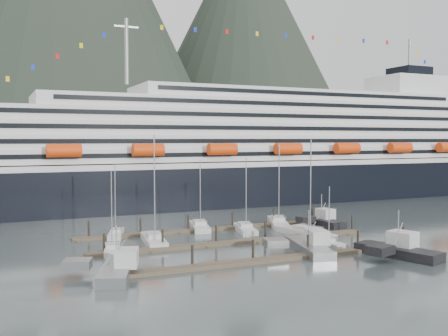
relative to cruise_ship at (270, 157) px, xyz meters
The scene contains 18 objects.
ground 63.76m from the cruise_ship, 118.66° to the right, with size 1600.00×1600.00×0.00m, color #4D5A5A.
mountains 555.11m from the cruise_ship, 87.59° to the left, with size 870.00×440.00×420.00m.
cruise_ship is the anchor object (origin of this frame).
dock_near 74.63m from the cruise_ship, 118.31° to the right, with size 48.18×2.28×3.20m.
dock_mid 63.65m from the cruise_ship, 123.96° to the right, with size 48.18×2.28×3.20m.
dock_far 53.59m from the cruise_ship, 131.95° to the right, with size 48.18×2.28×3.20m.
sailboat_a 75.42m from the cruise_ship, 137.30° to the right, with size 3.95×8.28×12.58m.
sailboat_b 67.14m from the cruise_ship, 135.43° to the right, with size 4.49×11.63×18.22m.
sailboat_c 52.88m from the cruise_ship, 123.98° to the right, with size 5.19×10.45×14.14m.
sailboat_d 56.30m from the cruise_ship, 112.54° to the right, with size 5.13×12.87×17.39m.
sailboat_e 64.72m from the cruise_ship, 143.75° to the right, with size 4.71×8.85×12.90m.
sailboat_f 52.67m from the cruise_ship, 133.73° to the right, with size 5.15×10.31×13.65m.
sailboat_g 45.26m from the cruise_ship, 116.82° to the right, with size 7.36×12.18×16.54m.
sailboat_h 64.68m from the cruise_ship, 111.03° to the right, with size 3.15×7.99×9.89m.
trawler_a 86.34m from the cruise_ship, 131.89° to the right, with size 10.19×13.00×6.89m.
trawler_c 68.66m from the cruise_ship, 114.19° to the right, with size 10.20×13.93×6.88m.
trawler_d 73.08m from the cruise_ship, 104.32° to the right, with size 10.29×13.02×7.44m.
trawler_e 45.69m from the cruise_ship, 105.91° to the right, with size 8.25×10.81×6.77m.
Camera 1 is at (-40.98, -72.83, 16.98)m, focal length 42.00 mm.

